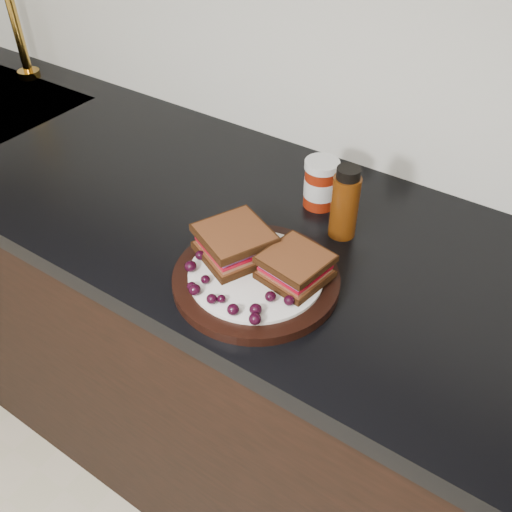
{
  "coord_description": "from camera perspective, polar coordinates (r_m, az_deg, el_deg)",
  "views": [
    {
      "loc": [
        0.35,
        0.98,
        1.56
      ],
      "look_at": [
        -0.05,
        1.56,
        0.96
      ],
      "focal_mm": 40.0,
      "sensor_mm": 36.0,
      "label": 1
    }
  ],
  "objects": [
    {
      "name": "sandwich_right",
      "position": [
        0.92,
        3.95,
        -1.08
      ],
      "size": [
        0.11,
        0.11,
        0.04
      ],
      "primitive_type": null,
      "rotation": [
        0.0,
        0.0,
        -0.16
      ],
      "color": "brown",
      "rests_on": "plate"
    },
    {
      "name": "grape_19",
      "position": [
        1.0,
        -1.38,
        1.66
      ],
      "size": [
        0.02,
        0.02,
        0.02
      ],
      "primitive_type": "ellipsoid",
      "color": "black",
      "rests_on": "plate"
    },
    {
      "name": "faucet",
      "position": [
        1.75,
        -22.84,
        20.41
      ],
      "size": [
        0.06,
        0.22,
        0.28
      ],
      "primitive_type": null,
      "color": "#BF892F",
      "rests_on": "countertop"
    },
    {
      "name": "grape_1",
      "position": [
        0.92,
        -5.09,
        -2.35
      ],
      "size": [
        0.02,
        0.02,
        0.01
      ],
      "primitive_type": "ellipsoid",
      "color": "black",
      "rests_on": "plate"
    },
    {
      "name": "grape_10",
      "position": [
        0.89,
        3.34,
        -4.46
      ],
      "size": [
        0.02,
        0.02,
        0.02
      ],
      "primitive_type": "ellipsoid",
      "color": "black",
      "rests_on": "plate"
    },
    {
      "name": "grape_8",
      "position": [
        0.87,
        -0.04,
        -5.37
      ],
      "size": [
        0.02,
        0.02,
        0.02
      ],
      "primitive_type": "ellipsoid",
      "color": "black",
      "rests_on": "plate"
    },
    {
      "name": "grape_5",
      "position": [
        0.89,
        -3.48,
        -4.3
      ],
      "size": [
        0.01,
        0.01,
        0.01
      ],
      "primitive_type": "ellipsoid",
      "color": "black",
      "rests_on": "plate"
    },
    {
      "name": "grape_13",
      "position": [
        0.93,
        5.43,
        -1.73
      ],
      "size": [
        0.02,
        0.02,
        0.02
      ],
      "primitive_type": "ellipsoid",
      "color": "black",
      "rests_on": "plate"
    },
    {
      "name": "grape_3",
      "position": [
        0.91,
        -6.15,
        -3.36
      ],
      "size": [
        0.02,
        0.02,
        0.02
      ],
      "primitive_type": "ellipsoid",
      "color": "black",
      "rests_on": "plate"
    },
    {
      "name": "grape_4",
      "position": [
        0.89,
        -4.44,
        -4.3
      ],
      "size": [
        0.02,
        0.02,
        0.02
      ],
      "primitive_type": "ellipsoid",
      "color": "black",
      "rests_on": "plate"
    },
    {
      "name": "grape_7",
      "position": [
        0.86,
        -0.1,
        -6.31
      ],
      "size": [
        0.02,
        0.02,
        0.02
      ],
      "primitive_type": "ellipsoid",
      "color": "black",
      "rests_on": "plate"
    },
    {
      "name": "condiment_jar",
      "position": [
        1.12,
        6.47,
        7.22
      ],
      "size": [
        0.07,
        0.07,
        0.1
      ],
      "primitive_type": "cylinder",
      "rotation": [
        0.0,
        0.0,
        0.1
      ],
      "color": "maroon",
      "rests_on": "countertop"
    },
    {
      "name": "grape_12",
      "position": [
        0.91,
        4.7,
        -3.2
      ],
      "size": [
        0.02,
        0.02,
        0.02
      ],
      "primitive_type": "ellipsoid",
      "color": "black",
      "rests_on": "plate"
    },
    {
      "name": "grape_14",
      "position": [
        0.99,
        0.22,
        1.4
      ],
      "size": [
        0.02,
        0.02,
        0.02
      ],
      "primitive_type": "ellipsoid",
      "color": "black",
      "rests_on": "plate"
    },
    {
      "name": "plate",
      "position": [
        0.95,
        0.0,
        -2.33
      ],
      "size": [
        0.28,
        0.28,
        0.02
      ],
      "primitive_type": "cylinder",
      "color": "black",
      "rests_on": "countertop"
    },
    {
      "name": "grape_20",
      "position": [
        0.96,
        -2.09,
        -0.3
      ],
      "size": [
        0.02,
        0.02,
        0.02
      ],
      "primitive_type": "ellipsoid",
      "color": "black",
      "rests_on": "plate"
    },
    {
      "name": "grape_16",
      "position": [
        0.98,
        -2.92,
        0.89
      ],
      "size": [
        0.02,
        0.02,
        0.02
      ],
      "primitive_type": "ellipsoid",
      "color": "black",
      "rests_on": "plate"
    },
    {
      "name": "grape_15",
      "position": [
        0.97,
        -1.27,
        0.45
      ],
      "size": [
        0.02,
        0.02,
        0.02
      ],
      "primitive_type": "ellipsoid",
      "color": "black",
      "rests_on": "plate"
    },
    {
      "name": "oil_bottle",
      "position": [
        1.03,
        8.89,
        5.32
      ],
      "size": [
        0.07,
        0.07,
        0.14
      ],
      "primitive_type": "cylinder",
      "rotation": [
        0.0,
        0.0,
        -0.4
      ],
      "color": "#512408",
      "rests_on": "countertop"
    },
    {
      "name": "grape_6",
      "position": [
        0.87,
        -2.31,
        -5.37
      ],
      "size": [
        0.02,
        0.02,
        0.02
      ],
      "primitive_type": "ellipsoid",
      "color": "black",
      "rests_on": "plate"
    },
    {
      "name": "grape_21",
      "position": [
        0.97,
        -3.05,
        0.24
      ],
      "size": [
        0.02,
        0.02,
        0.02
      ],
      "primitive_type": "ellipsoid",
      "color": "black",
      "rests_on": "plate"
    },
    {
      "name": "base_cabinets",
      "position": [
        1.38,
        5.08,
        -14.47
      ],
      "size": [
        3.96,
        0.58,
        0.86
      ],
      "primitive_type": "cube",
      "color": "black",
      "rests_on": "ground_plane"
    },
    {
      "name": "countertop",
      "position": [
        1.05,
        6.5,
        -0.17
      ],
      "size": [
        3.98,
        0.6,
        0.04
      ],
      "primitive_type": "cube",
      "color": "black",
      "rests_on": "base_cabinets"
    },
    {
      "name": "grape_17",
      "position": [
        0.97,
        -2.85,
        0.47
      ],
      "size": [
        0.02,
        0.02,
        0.02
      ],
      "primitive_type": "ellipsoid",
      "color": "black",
      "rests_on": "plate"
    },
    {
      "name": "grape_2",
      "position": [
        0.92,
        -6.44,
        -3.03
      ],
      "size": [
        0.02,
        0.02,
        0.01
      ],
      "primitive_type": "ellipsoid",
      "color": "black",
      "rests_on": "plate"
    },
    {
      "name": "sandwich_left",
      "position": [
        0.96,
        -2.15,
        1.3
      ],
      "size": [
        0.15,
        0.15,
        0.05
      ],
      "primitive_type": null,
      "rotation": [
        0.0,
        0.0,
        -0.43
      ],
      "color": "brown",
      "rests_on": "plate"
    },
    {
      "name": "grape_0",
      "position": [
        0.95,
        -6.57,
        -1.03
      ],
      "size": [
        0.02,
        0.02,
        0.02
      ],
      "primitive_type": "ellipsoid",
      "color": "black",
      "rests_on": "plate"
    },
    {
      "name": "grape_11",
      "position": [
        0.91,
        3.56,
        -2.9
      ],
      "size": [
        0.02,
        0.02,
        0.02
      ],
      "primitive_type": "ellipsoid",
      "color": "black",
      "rests_on": "plate"
    },
    {
      "name": "grape_9",
      "position": [
        0.89,
        1.45,
        -4.07
      ],
      "size": [
        0.02,
        0.02,
        0.02
      ],
      "primitive_type": "ellipsoid",
      "color": "black",
      "rests_on": "plate"
    },
    {
      "name": "grape_18",
      "position": [
        0.97,
        -5.6,
        0.08
      ],
      "size": [
        0.02,
        0.02,
        0.02
      ],
      "primitive_type": "ellipsoid",
      "color": "black",
      "rests_on": "plate"
    }
  ]
}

